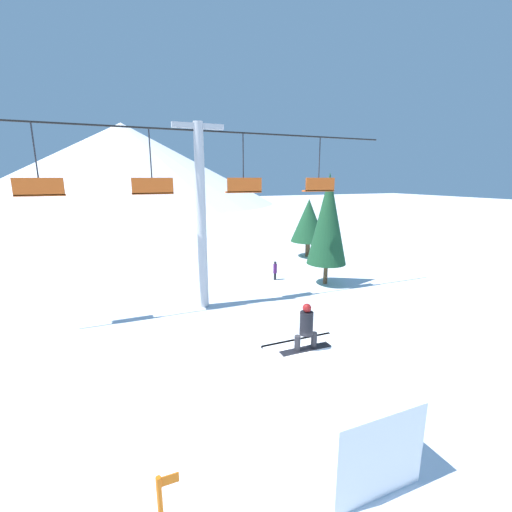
{
  "coord_description": "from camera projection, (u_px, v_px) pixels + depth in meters",
  "views": [
    {
      "loc": [
        -3.58,
        -6.3,
        6.44
      ],
      "look_at": [
        0.96,
        4.58,
        3.75
      ],
      "focal_mm": 24.0,
      "sensor_mm": 36.0,
      "label": 1
    }
  ],
  "objects": [
    {
      "name": "ground_plane",
      "position": [
        291.0,
        445.0,
        8.45
      ],
      "size": [
        220.0,
        220.0,
        0.0
      ],
      "primitive_type": "plane",
      "color": "white"
    },
    {
      "name": "mountain_ridge",
      "position": [
        124.0,
        164.0,
        87.06
      ],
      "size": [
        76.2,
        76.2,
        19.88
      ],
      "color": "silver",
      "rests_on": "ground_plane"
    },
    {
      "name": "snow_ramp",
      "position": [
        331.0,
        406.0,
        8.42
      ],
      "size": [
        2.2,
        3.56,
        1.95
      ],
      "color": "white",
      "rests_on": "ground_plane"
    },
    {
      "name": "snowboarder",
      "position": [
        306.0,
        327.0,
        9.04
      ],
      "size": [
        1.46,
        0.35,
        1.3
      ],
      "color": "black",
      "rests_on": "snow_ramp"
    },
    {
      "name": "chairlift",
      "position": [
        201.0,
        203.0,
        16.42
      ],
      "size": [
        20.68,
        0.46,
        8.98
      ],
      "color": "#B2B2B7",
      "rests_on": "ground_plane"
    },
    {
      "name": "pine_tree_near",
      "position": [
        328.0,
        219.0,
        20.45
      ],
      "size": [
        2.39,
        2.39,
        6.78
      ],
      "color": "#4C3823",
      "rests_on": "ground_plane"
    },
    {
      "name": "pine_tree_far",
      "position": [
        309.0,
        220.0,
        28.09
      ],
      "size": [
        2.88,
        2.88,
        4.81
      ],
      "color": "#4C3823",
      "rests_on": "ground_plane"
    },
    {
      "name": "trail_marker",
      "position": [
        161.0,
        505.0,
        6.14
      ],
      "size": [
        0.41,
        0.1,
        1.31
      ],
      "color": "orange",
      "rests_on": "ground_plane"
    },
    {
      "name": "distant_skier",
      "position": [
        275.0,
        270.0,
        22.04
      ],
      "size": [
        0.24,
        0.24,
        1.23
      ],
      "color": "black",
      "rests_on": "ground_plane"
    }
  ]
}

